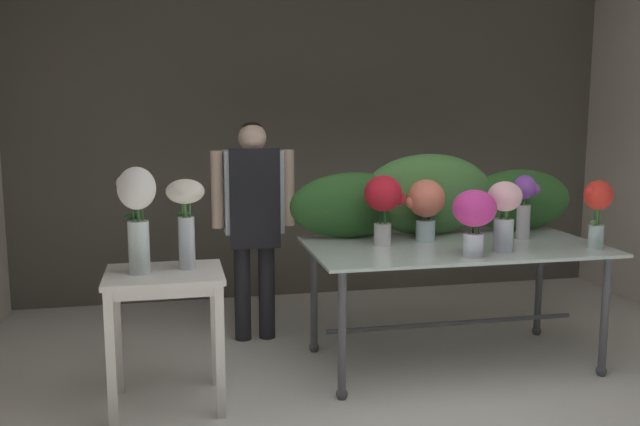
{
  "coord_description": "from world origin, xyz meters",
  "views": [
    {
      "loc": [
        -1.29,
        -2.75,
        1.72
      ],
      "look_at": [
        -0.43,
        1.29,
        1.07
      ],
      "focal_mm": 38.97,
      "sensor_mm": 36.0,
      "label": 1
    }
  ],
  "objects_px": {
    "vase_scarlet_ranunculus": "(598,205)",
    "side_table_white": "(165,293)",
    "vase_blush_lilies": "(504,210)",
    "vase_crimson_dahlias": "(384,200)",
    "florist": "(254,208)",
    "display_table_glass": "(454,262)",
    "vase_violet_hydrangea": "(525,202)",
    "vase_magenta_carnations": "(475,215)",
    "vase_white_roses_tall": "(137,209)",
    "vase_cream_lisianthus_tall": "(186,211)",
    "vase_coral_anemones": "(426,204)"
  },
  "relations": [
    {
      "from": "side_table_white",
      "to": "vase_blush_lilies",
      "type": "bearing_deg",
      "value": 0.58
    },
    {
      "from": "florist",
      "to": "vase_scarlet_ranunculus",
      "type": "bearing_deg",
      "value": -26.97
    },
    {
      "from": "side_table_white",
      "to": "vase_crimson_dahlias",
      "type": "height_order",
      "value": "vase_crimson_dahlias"
    },
    {
      "from": "side_table_white",
      "to": "florist",
      "type": "xyz_separation_m",
      "value": [
        0.63,
        1.03,
        0.31
      ]
    },
    {
      "from": "florist",
      "to": "vase_scarlet_ranunculus",
      "type": "height_order",
      "value": "florist"
    },
    {
      "from": "vase_magenta_carnations",
      "to": "vase_cream_lisianthus_tall",
      "type": "bearing_deg",
      "value": 175.33
    },
    {
      "from": "vase_scarlet_ranunculus",
      "to": "side_table_white",
      "type": "bearing_deg",
      "value": 179.58
    },
    {
      "from": "display_table_glass",
      "to": "vase_crimson_dahlias",
      "type": "distance_m",
      "value": 0.62
    },
    {
      "from": "florist",
      "to": "vase_magenta_carnations",
      "type": "height_order",
      "value": "florist"
    },
    {
      "from": "vase_crimson_dahlias",
      "to": "vase_white_roses_tall",
      "type": "xyz_separation_m",
      "value": [
        -1.53,
        -0.37,
        0.04
      ]
    },
    {
      "from": "side_table_white",
      "to": "vase_coral_anemones",
      "type": "relative_size",
      "value": 1.9
    },
    {
      "from": "vase_scarlet_ranunculus",
      "to": "vase_cream_lisianthus_tall",
      "type": "xyz_separation_m",
      "value": [
        -2.56,
        0.07,
        0.03
      ]
    },
    {
      "from": "display_table_glass",
      "to": "vase_blush_lilies",
      "type": "bearing_deg",
      "value": -48.7
    },
    {
      "from": "side_table_white",
      "to": "vase_violet_hydrangea",
      "type": "bearing_deg",
      "value": 8.89
    },
    {
      "from": "display_table_glass",
      "to": "vase_magenta_carnations",
      "type": "bearing_deg",
      "value": -94.79
    },
    {
      "from": "vase_coral_anemones",
      "to": "vase_magenta_carnations",
      "type": "height_order",
      "value": "vase_coral_anemones"
    },
    {
      "from": "vase_blush_lilies",
      "to": "vase_white_roses_tall",
      "type": "bearing_deg",
      "value": -179.46
    },
    {
      "from": "side_table_white",
      "to": "vase_violet_hydrangea",
      "type": "relative_size",
      "value": 1.8
    },
    {
      "from": "display_table_glass",
      "to": "vase_scarlet_ranunculus",
      "type": "bearing_deg",
      "value": -18.97
    },
    {
      "from": "vase_scarlet_ranunculus",
      "to": "florist",
      "type": "bearing_deg",
      "value": 153.03
    },
    {
      "from": "vase_violet_hydrangea",
      "to": "display_table_glass",
      "type": "bearing_deg",
      "value": -168.77
    },
    {
      "from": "display_table_glass",
      "to": "vase_violet_hydrangea",
      "type": "relative_size",
      "value": 4.37
    },
    {
      "from": "side_table_white",
      "to": "vase_coral_anemones",
      "type": "xyz_separation_m",
      "value": [
        1.72,
        0.45,
        0.39
      ]
    },
    {
      "from": "florist",
      "to": "display_table_glass",
      "type": "bearing_deg",
      "value": -31.85
    },
    {
      "from": "display_table_glass",
      "to": "vase_blush_lilies",
      "type": "relative_size",
      "value": 4.34
    },
    {
      "from": "vase_magenta_carnations",
      "to": "display_table_glass",
      "type": "bearing_deg",
      "value": 85.21
    },
    {
      "from": "vase_blush_lilies",
      "to": "vase_crimson_dahlias",
      "type": "height_order",
      "value": "vase_crimson_dahlias"
    },
    {
      "from": "vase_white_roses_tall",
      "to": "florist",
      "type": "bearing_deg",
      "value": 53.52
    },
    {
      "from": "side_table_white",
      "to": "vase_violet_hydrangea",
      "type": "xyz_separation_m",
      "value": [
        2.4,
        0.38,
        0.4
      ]
    },
    {
      "from": "vase_crimson_dahlias",
      "to": "vase_scarlet_ranunculus",
      "type": "bearing_deg",
      "value": -16.95
    },
    {
      "from": "side_table_white",
      "to": "vase_magenta_carnations",
      "type": "distance_m",
      "value": 1.87
    },
    {
      "from": "vase_magenta_carnations",
      "to": "vase_crimson_dahlias",
      "type": "bearing_deg",
      "value": 132.96
    },
    {
      "from": "vase_violet_hydrangea",
      "to": "vase_crimson_dahlias",
      "type": "bearing_deg",
      "value": -179.88
    },
    {
      "from": "florist",
      "to": "vase_crimson_dahlias",
      "type": "xyz_separation_m",
      "value": [
        0.77,
        -0.66,
        0.12
      ]
    },
    {
      "from": "vase_blush_lilies",
      "to": "vase_magenta_carnations",
      "type": "height_order",
      "value": "vase_blush_lilies"
    },
    {
      "from": "vase_blush_lilies",
      "to": "vase_scarlet_ranunculus",
      "type": "bearing_deg",
      "value": -3.77
    },
    {
      "from": "vase_coral_anemones",
      "to": "vase_violet_hydrangea",
      "type": "height_order",
      "value": "vase_violet_hydrangea"
    },
    {
      "from": "vase_white_roses_tall",
      "to": "vase_coral_anemones",
      "type": "bearing_deg",
      "value": 13.66
    },
    {
      "from": "vase_magenta_carnations",
      "to": "vase_cream_lisianthus_tall",
      "type": "height_order",
      "value": "vase_cream_lisianthus_tall"
    },
    {
      "from": "side_table_white",
      "to": "vase_white_roses_tall",
      "type": "bearing_deg",
      "value": 179.97
    },
    {
      "from": "vase_blush_lilies",
      "to": "vase_crimson_dahlias",
      "type": "bearing_deg",
      "value": 152.31
    },
    {
      "from": "vase_blush_lilies",
      "to": "vase_cream_lisianthus_tall",
      "type": "height_order",
      "value": "vase_cream_lisianthus_tall"
    },
    {
      "from": "vase_coral_anemones",
      "to": "vase_crimson_dahlias",
      "type": "height_order",
      "value": "vase_crimson_dahlias"
    },
    {
      "from": "vase_scarlet_ranunculus",
      "to": "vase_violet_hydrangea",
      "type": "height_order",
      "value": "same"
    },
    {
      "from": "vase_blush_lilies",
      "to": "vase_coral_anemones",
      "type": "bearing_deg",
      "value": 129.43
    },
    {
      "from": "vase_magenta_carnations",
      "to": "vase_violet_hydrangea",
      "type": "distance_m",
      "value": 0.74
    },
    {
      "from": "display_table_glass",
      "to": "vase_cream_lisianthus_tall",
      "type": "xyz_separation_m",
      "value": [
        -1.72,
        -0.21,
        0.42
      ]
    },
    {
      "from": "side_table_white",
      "to": "vase_white_roses_tall",
      "type": "relative_size",
      "value": 1.32
    },
    {
      "from": "side_table_white",
      "to": "vase_magenta_carnations",
      "type": "height_order",
      "value": "vase_magenta_carnations"
    },
    {
      "from": "vase_white_roses_tall",
      "to": "vase_cream_lisianthus_tall",
      "type": "bearing_deg",
      "value": 11.43
    }
  ]
}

